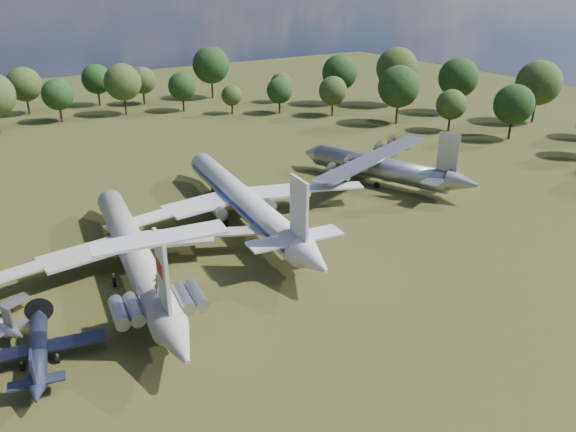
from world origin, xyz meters
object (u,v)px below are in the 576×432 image
il62_airliner (134,256)px  small_prop_west (39,353)px  person_on_il62 (158,283)px  tu104_jet (243,204)px  an12_transport (379,170)px

il62_airliner → small_prop_west: size_ratio=3.02×
il62_airliner → small_prop_west: (-12.75, -11.55, -1.18)m
person_on_il62 → tu104_jet: bearing=-123.2°
small_prop_west → person_on_il62: size_ratio=8.20×
an12_transport → tu104_jet: bearing=163.3°
tu104_jet → person_on_il62: person_on_il62 is taller
person_on_il62 → il62_airliner: bearing=-86.2°
tu104_jet → small_prop_west: 35.92m
il62_airliner → person_on_il62: 13.53m
il62_airliner → an12_transport: 45.49m
an12_transport → il62_airliner: bearing=170.8°
an12_transport → small_prop_west: 60.85m
il62_airliner → person_on_il62: person_on_il62 is taller
an12_transport → small_prop_west: an12_transport is taller
tu104_jet → an12_transport: tu104_jet is taller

